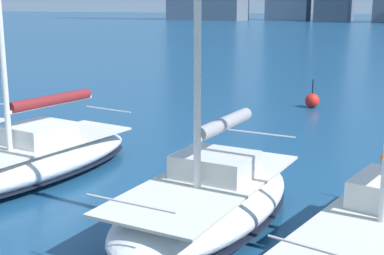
# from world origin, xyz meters

# --- Properties ---
(sailboat_grey) EXTENTS (3.17, 6.78, 9.65)m
(sailboat_grey) POSITION_xyz_m (-0.77, -6.40, 0.62)
(sailboat_grey) COLOR silver
(sailboat_grey) RESTS_ON ground
(sailboat_maroon) EXTENTS (3.50, 8.09, 10.19)m
(sailboat_maroon) POSITION_xyz_m (5.28, -7.06, 0.61)
(sailboat_maroon) COLOR silver
(sailboat_maroon) RESTS_ON ground
(channel_buoy) EXTENTS (0.70, 0.70, 1.40)m
(channel_buoy) POSITION_xyz_m (0.66, -21.77, 0.36)
(channel_buoy) COLOR red
(channel_buoy) RESTS_ON ground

